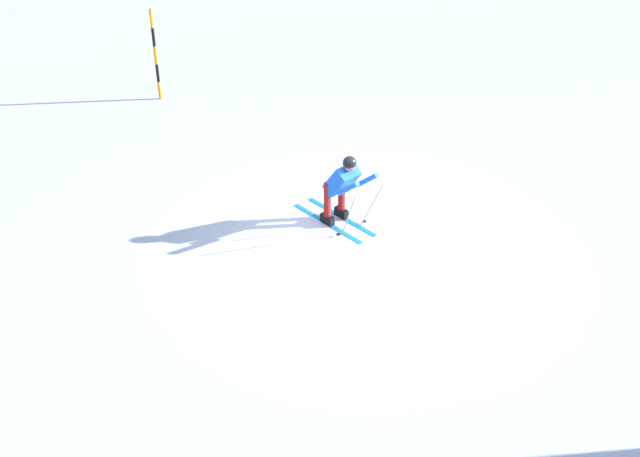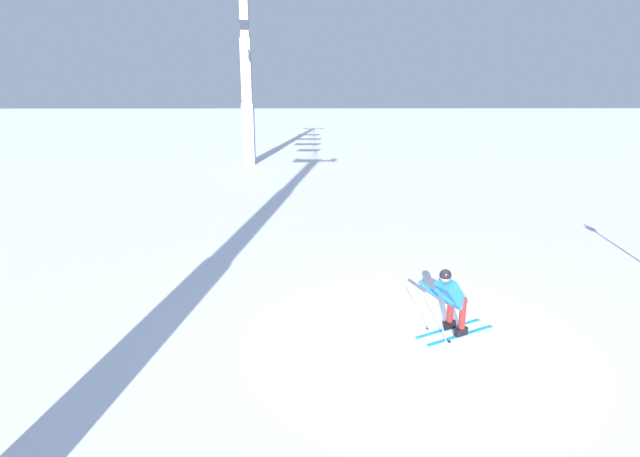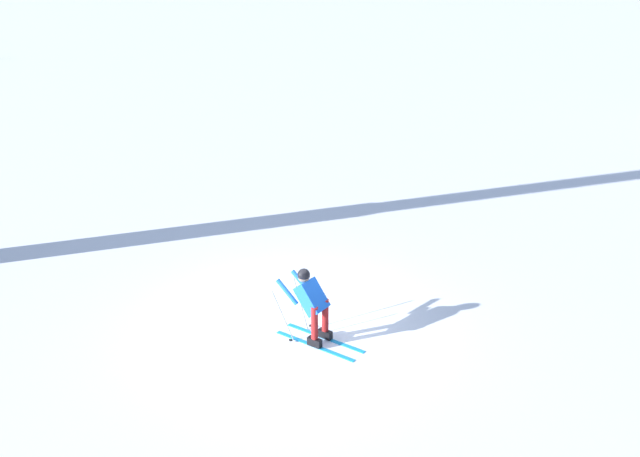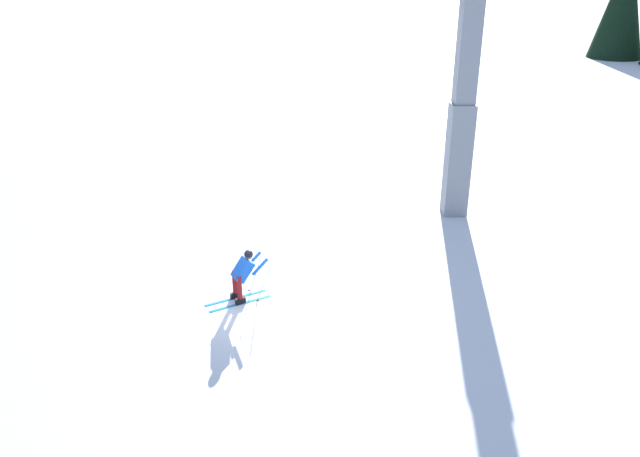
# 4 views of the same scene
# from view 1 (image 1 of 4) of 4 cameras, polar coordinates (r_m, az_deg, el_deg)

# --- Properties ---
(ground_plane) EXTENTS (260.00, 260.00, 0.00)m
(ground_plane) POSITION_cam_1_polar(r_m,az_deg,el_deg) (13.74, 2.63, -1.14)
(ground_plane) COLOR white
(skier_carving_main) EXTENTS (1.32, 1.81, 1.59)m
(skier_carving_main) POSITION_cam_1_polar(r_m,az_deg,el_deg) (13.85, 1.62, 3.20)
(skier_carving_main) COLOR #198CCC
(skier_carving_main) RESTS_ON ground_plane
(trail_marker_pole) EXTENTS (0.07, 0.28, 2.19)m
(trail_marker_pole) POSITION_cam_1_polar(r_m,az_deg,el_deg) (19.31, -11.82, 12.37)
(trail_marker_pole) COLOR orange
(trail_marker_pole) RESTS_ON ground_plane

